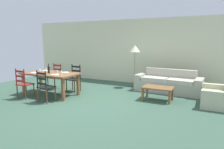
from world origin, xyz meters
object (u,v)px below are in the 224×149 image
(dining_chair_far_left, at_px, (55,76))
(dining_chair_far_right, at_px, (74,78))
(dining_chair_near_left, at_px, (24,84))
(wine_glass_near_left, at_px, (40,70))
(coffee_cup_primary, at_px, (57,72))
(wine_glass_near_right, at_px, (62,71))
(wine_glass_far_left, at_px, (46,68))
(armchair_upholstered, at_px, (220,97))
(standing_lamp, at_px, (135,51))
(wine_bottle, at_px, (49,69))
(dining_chair_near_right, at_px, (45,86))
(coffee_table, at_px, (158,89))
(dining_table, at_px, (50,75))
(couch, at_px, (168,84))

(dining_chair_far_left, relative_size, dining_chair_far_right, 1.00)
(dining_chair_near_left, xyz_separation_m, dining_chair_far_right, (0.85, 1.47, 0.00))
(wine_glass_near_left, relative_size, coffee_cup_primary, 1.79)
(wine_glass_near_left, relative_size, wine_glass_near_right, 1.00)
(wine_glass_far_left, height_order, armchair_upholstered, wine_glass_far_left)
(standing_lamp, bearing_deg, wine_bottle, -131.27)
(dining_chair_near_right, height_order, standing_lamp, standing_lamp)
(wine_bottle, xyz_separation_m, coffee_table, (3.40, 1.02, -0.51))
(dining_table, height_order, standing_lamp, standing_lamp)
(dining_chair_near_left, bearing_deg, coffee_table, 23.78)
(wine_glass_far_left, bearing_deg, armchair_upholstered, 11.22)
(dining_table, xyz_separation_m, coffee_table, (3.40, 0.97, -0.31))
(dining_table, xyz_separation_m, wine_glass_far_left, (-0.33, 0.14, 0.20))
(wine_glass_near_right, distance_m, couch, 3.73)
(coffee_cup_primary, bearing_deg, standing_lamp, 51.46)
(dining_chair_far_right, xyz_separation_m, wine_bottle, (-0.42, -0.80, 0.39))
(wine_glass_near_left, bearing_deg, wine_glass_far_left, 95.14)
(dining_chair_far_right, distance_m, armchair_upholstered, 4.70)
(wine_glass_near_left, relative_size, standing_lamp, 0.10)
(standing_lamp, bearing_deg, dining_chair_far_right, -136.39)
(dining_chair_near_left, height_order, standing_lamp, standing_lamp)
(wine_glass_far_left, distance_m, coffee_cup_primary, 0.60)
(dining_table, distance_m, dining_chair_near_left, 0.86)
(dining_chair_far_left, xyz_separation_m, dining_chair_far_right, (0.90, -0.02, 0.00))
(coffee_cup_primary, height_order, couch, coffee_cup_primary)
(dining_chair_near_right, bearing_deg, coffee_table, 29.80)
(coffee_cup_primary, bearing_deg, wine_glass_near_left, -161.55)
(wine_glass_far_left, relative_size, coffee_cup_primary, 1.79)
(wine_glass_far_left, distance_m, standing_lamp, 3.35)
(dining_chair_far_right, relative_size, wine_bottle, 3.04)
(wine_glass_near_right, height_order, couch, wine_glass_near_right)
(dining_table, distance_m, coffee_cup_primary, 0.29)
(standing_lamp, bearing_deg, coffee_table, -47.51)
(dining_table, distance_m, dining_chair_near_right, 0.87)
(coffee_cup_primary, height_order, standing_lamp, standing_lamp)
(dining_chair_far_left, relative_size, wine_glass_near_right, 5.96)
(dining_chair_near_right, bearing_deg, dining_chair_far_left, 122.33)
(dining_chair_far_right, xyz_separation_m, wine_glass_near_left, (-0.72, -0.90, 0.38))
(dining_table, distance_m, dining_chair_far_left, 0.92)
(wine_glass_near_left, distance_m, couch, 4.47)
(dining_chair_near_right, bearing_deg, wine_glass_near_left, 143.36)
(armchair_upholstered, bearing_deg, dining_chair_near_right, -157.31)
(dining_table, bearing_deg, standing_lamp, 48.20)
(dining_chair_far_left, xyz_separation_m, wine_bottle, (0.47, -0.82, 0.39))
(wine_bottle, relative_size, wine_glass_far_left, 1.96)
(wine_glass_near_left, bearing_deg, coffee_cup_primary, 18.45)
(couch, bearing_deg, dining_chair_near_right, -136.08)
(armchair_upholstered, bearing_deg, dining_chair_far_right, -174.26)
(armchair_upholstered, height_order, standing_lamp, standing_lamp)
(wine_glass_far_left, bearing_deg, coffee_cup_primary, -10.55)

